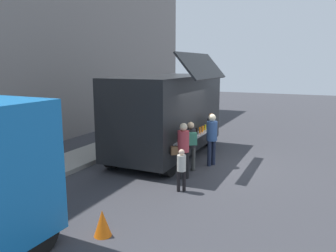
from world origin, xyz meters
The scene contains 10 objects.
ground_plane centered at (0.00, 0.00, 0.00)m, with size 60.00×60.00×0.00m, color #38383D.
curb_strip centered at (-3.55, 4.52, 0.07)m, with size 28.00×1.60×0.15m, color #9E998E.
food_truck_main centered at (0.46, 1.90, 1.64)m, with size 5.69×3.11×3.79m.
traffic_cone_orange centered at (-5.58, 0.57, 0.28)m, with size 0.36×0.36×0.55m, color orange.
trash_bin centered at (4.61, 4.22, 0.51)m, with size 0.60×0.60×1.03m, color #305B35.
customer_front_ordering centered at (-0.08, 0.02, 1.06)m, with size 0.36×0.36×1.78m.
customer_mid_with_backpack centered at (-0.95, 0.44, 0.99)m, with size 0.52×0.46×1.61m.
customer_rear_waiting centered at (-1.74, 0.40, 1.02)m, with size 0.46×0.52×1.71m.
customer_extra_browsing centered at (1.33, 0.48, 0.96)m, with size 0.33×0.33×1.60m.
child_near_queue centered at (-2.71, 0.04, 0.71)m, with size 0.24×0.24×1.19m.
Camera 1 is at (-10.66, -3.22, 3.43)m, focal length 35.51 mm.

